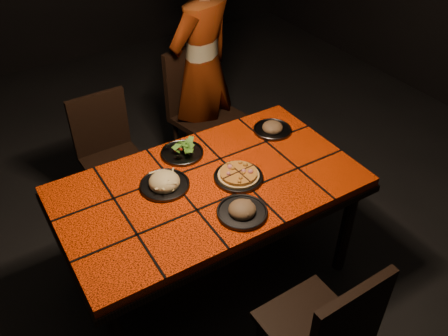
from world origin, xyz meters
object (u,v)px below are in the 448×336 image
dining_table (210,194)px  chair_far_left (108,149)px  plate_pizza (238,176)px  chair_near (326,330)px  chair_far_right (200,104)px  diner (202,68)px  plate_pasta (164,183)px

dining_table → chair_far_left: 0.98m
dining_table → plate_pizza: plate_pizza is taller
chair_near → chair_far_right: bearing=-104.3°
chair_far_right → diner: 0.27m
dining_table → plate_pasta: 0.26m
chair_near → chair_far_right: chair_far_right is taller
chair_far_left → diner: 0.88m
dining_table → chair_far_right: chair_far_right is taller
chair_far_right → diner: size_ratio=0.60×
dining_table → chair_far_right: 1.14m
diner → plate_pizza: (-0.40, -1.10, -0.06)m
dining_table → diner: (0.56, 1.05, 0.16)m
chair_far_right → plate_pasta: 1.18m
chair_far_left → plate_pasta: chair_far_left is taller
diner → dining_table: bearing=41.8°
chair_near → diner: 2.04m
dining_table → plate_pizza: bearing=-17.9°
dining_table → diner: size_ratio=0.98×
dining_table → chair_far_left: size_ratio=1.88×
chair_far_left → plate_pizza: chair_far_left is taller
chair_near → chair_far_left: chair_near is taller
chair_near → diner: bearing=-105.4°
chair_far_left → chair_far_right: size_ratio=0.87×
chair_far_left → chair_far_right: bearing=4.3°
dining_table → chair_near: size_ratio=1.78×
chair_far_left → diner: (0.81, 0.12, 0.33)m
dining_table → chair_near: chair_near is taller
plate_pizza → dining_table: bearing=162.1°
chair_far_left → plate_pasta: size_ratio=3.25×
dining_table → chair_far_right: size_ratio=1.64×
chair_near → dining_table: bearing=-87.2°
plate_pizza → diner: bearing=69.9°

